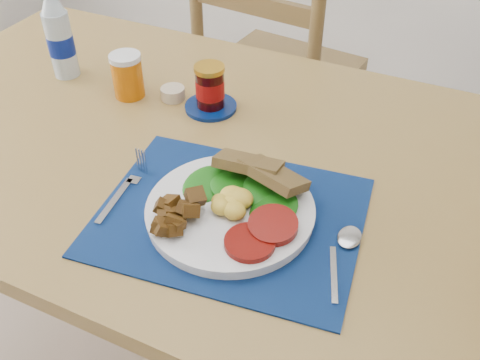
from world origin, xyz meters
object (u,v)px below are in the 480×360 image
at_px(breakfast_plate, 226,207).
at_px(jam_on_saucer, 210,90).
at_px(chair_far, 273,42).
at_px(water_bottle, 60,39).
at_px(juice_glass, 128,77).

bearing_deg(breakfast_plate, jam_on_saucer, 125.43).
xyz_separation_m(chair_far, jam_on_saucer, (0.09, -0.61, 0.17)).
bearing_deg(chair_far, jam_on_saucer, 105.48).
xyz_separation_m(breakfast_plate, water_bottle, (-0.58, 0.29, 0.07)).
distance_m(chair_far, juice_glass, 0.67).
height_order(water_bottle, juice_glass, water_bottle).
relative_size(breakfast_plate, water_bottle, 1.36).
bearing_deg(jam_on_saucer, breakfast_plate, -58.14).
bearing_deg(water_bottle, breakfast_plate, -26.52).
bearing_deg(juice_glass, water_bottle, 175.04).
bearing_deg(chair_far, juice_glass, 87.48).
height_order(water_bottle, jam_on_saucer, water_bottle).
bearing_deg(juice_glass, jam_on_saucer, 8.36).
distance_m(chair_far, jam_on_saucer, 0.64).
bearing_deg(jam_on_saucer, water_bottle, -178.27).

